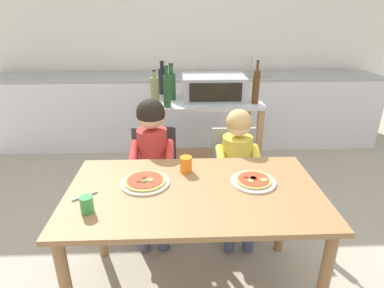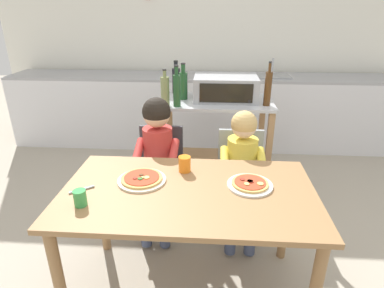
{
  "view_description": "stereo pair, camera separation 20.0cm",
  "coord_description": "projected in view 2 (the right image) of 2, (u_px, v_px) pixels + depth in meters",
  "views": [
    {
      "loc": [
        -0.07,
        -1.54,
        1.68
      ],
      "look_at": [
        0.0,
        0.3,
        0.89
      ],
      "focal_mm": 30.0,
      "sensor_mm": 36.0,
      "label": 1
    },
    {
      "loc": [
        0.13,
        -1.54,
        1.68
      ],
      "look_at": [
        0.0,
        0.3,
        0.89
      ],
      "focal_mm": 30.0,
      "sensor_mm": 36.0,
      "label": 2
    }
  ],
  "objects": [
    {
      "name": "dining_chair_right",
      "position": [
        240.0,
        175.0,
        2.48
      ],
      "size": [
        0.36,
        0.36,
        0.81
      ],
      "color": "gray",
      "rests_on": "ground"
    },
    {
      "name": "bottle_tall_green_wine",
      "position": [
        268.0,
        88.0,
        2.63
      ],
      "size": [
        0.06,
        0.06,
        0.36
      ],
      "color": "#4C2D14",
      "rests_on": "kitchen_island_cart"
    },
    {
      "name": "bottle_clear_vinegar",
      "position": [
        183.0,
        84.0,
        2.83
      ],
      "size": [
        0.07,
        0.07,
        0.32
      ],
      "color": "#1E4723",
      "rests_on": "kitchen_island_cart"
    },
    {
      "name": "kitchen_counter",
      "position": [
        203.0,
        110.0,
        4.14
      ],
      "size": [
        4.85,
        0.6,
        1.1
      ],
      "color": "silver",
      "rests_on": "ground"
    },
    {
      "name": "toaster_oven",
      "position": [
        226.0,
        88.0,
        2.82
      ],
      "size": [
        0.55,
        0.39,
        0.21
      ],
      "color": "#999BA0",
      "rests_on": "kitchen_island_cart"
    },
    {
      "name": "kitchen_island_cart",
      "position": [
        215.0,
        132.0,
        2.97
      ],
      "size": [
        0.99,
        0.57,
        0.92
      ],
      "color": "#B7BABF",
      "rests_on": "ground"
    },
    {
      "name": "bottle_slim_sauce",
      "position": [
        176.0,
        80.0,
        3.03
      ],
      "size": [
        0.07,
        0.07,
        0.31
      ],
      "color": "black",
      "rests_on": "kitchen_island_cart"
    },
    {
      "name": "bottle_dark_olive_oil",
      "position": [
        165.0,
        91.0,
        2.63
      ],
      "size": [
        0.07,
        0.07,
        0.3
      ],
      "color": "olive",
      "rests_on": "kitchen_island_cart"
    },
    {
      "name": "pizza_plate_white",
      "position": [
        250.0,
        184.0,
        1.82
      ],
      "size": [
        0.26,
        0.26,
        0.03
      ],
      "color": "white",
      "rests_on": "dining_table"
    },
    {
      "name": "pizza_plate_cream",
      "position": [
        142.0,
        179.0,
        1.87
      ],
      "size": [
        0.28,
        0.28,
        0.03
      ],
      "color": "beige",
      "rests_on": "dining_table"
    },
    {
      "name": "child_in_yellow_shirt",
      "position": [
        242.0,
        163.0,
        2.3
      ],
      "size": [
        0.32,
        0.42,
        1.0
      ],
      "color": "#424C6B",
      "rests_on": "ground"
    },
    {
      "name": "drinking_cup_orange",
      "position": [
        185.0,
        164.0,
        1.97
      ],
      "size": [
        0.08,
        0.08,
        0.1
      ],
      "primitive_type": "cylinder",
      "color": "orange",
      "rests_on": "dining_table"
    },
    {
      "name": "dining_chair_left",
      "position": [
        161.0,
        170.0,
        2.55
      ],
      "size": [
        0.36,
        0.36,
        0.81
      ],
      "color": "#333338",
      "rests_on": "ground"
    },
    {
      "name": "dining_table",
      "position": [
        188.0,
        205.0,
        1.82
      ],
      "size": [
        1.41,
        0.8,
        0.74
      ],
      "color": "olive",
      "rests_on": "ground"
    },
    {
      "name": "bottle_brown_beer",
      "position": [
        177.0,
        89.0,
        2.61
      ],
      "size": [
        0.06,
        0.06,
        0.34
      ],
      "color": "#1E4723",
      "rests_on": "kitchen_island_cart"
    },
    {
      "name": "drinking_cup_green",
      "position": [
        80.0,
        198.0,
        1.63
      ],
      "size": [
        0.07,
        0.07,
        0.09
      ],
      "primitive_type": "cylinder",
      "color": "green",
      "rests_on": "dining_table"
    },
    {
      "name": "back_wall_tiled",
      "position": [
        205.0,
        35.0,
        4.16
      ],
      "size": [
        5.39,
        0.14,
        2.7
      ],
      "color": "white",
      "rests_on": "ground"
    },
    {
      "name": "child_in_red_shirt",
      "position": [
        157.0,
        151.0,
        2.36
      ],
      "size": [
        0.32,
        0.42,
        1.07
      ],
      "color": "#424C6B",
      "rests_on": "ground"
    },
    {
      "name": "serving_spoon",
      "position": [
        82.0,
        190.0,
        1.77
      ],
      "size": [
        0.12,
        0.09,
        0.01
      ],
      "primitive_type": "cylinder",
      "rotation": [
        0.0,
        1.57,
        0.65
      ],
      "color": "#B7BABF",
      "rests_on": "dining_table"
    },
    {
      "name": "ground_plane",
      "position": [
        198.0,
        195.0,
        3.1
      ],
      "size": [
        11.17,
        11.17,
        0.0
      ],
      "primitive_type": "plane",
      "color": "#A89E8C"
    }
  ]
}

